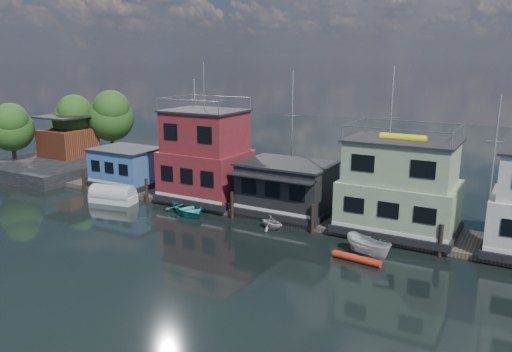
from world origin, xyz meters
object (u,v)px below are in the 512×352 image
Objects in this scene: dinghy_teal at (188,208)px; tarp_runabout at (113,196)px; houseboat_dark at (287,187)px; houseboat_green at (400,188)px; houseboat_red at (205,157)px; houseboat_blue at (127,167)px; motorboat at (369,247)px; red_kayak at (357,259)px; dinghy_white at (272,222)px.

dinghy_teal is 0.99× the size of tarp_runabout.
houseboat_green is (9.00, 0.02, 1.13)m from houseboat_dark.
houseboat_green reaches higher than tarp_runabout.
houseboat_blue is at bearing -180.00° from houseboat_red.
houseboat_red is at bearing 0.00° from houseboat_blue.
houseboat_dark is at bearing -0.14° from houseboat_red.
houseboat_green reaches higher than motorboat.
houseboat_green reaches higher than houseboat_dark.
red_kayak is at bearing -21.58° from houseboat_red.
dinghy_white is (-7.63, 2.87, 0.31)m from red_kayak.
red_kayak is (8.12, -6.36, -2.18)m from houseboat_dark.
dinghy_teal is 15.68m from red_kayak.
houseboat_red reaches higher than houseboat_dark.
dinghy_white is at bearing -7.07° from tarp_runabout.
motorboat is at bearing -89.68° from dinghy_white.
houseboat_green reaches higher than houseboat_blue.
motorboat is 23.66m from tarp_runabout.
motorboat is (8.49, -5.11, -1.73)m from houseboat_dark.
dinghy_teal is at bearing -79.04° from houseboat_red.
dinghy_white reaches higher than dinghy_teal.
houseboat_green is 4.09× the size of dinghy_white.
tarp_runabout is at bearing -149.16° from houseboat_red.
houseboat_blue is 5.12m from tarp_runabout.
red_kayak is at bearing -13.98° from houseboat_blue.
houseboat_blue is at bearing 90.73° from dinghy_white.
tarp_runabout is 15.67m from dinghy_white.
tarp_runabout reaches higher than motorboat.
dinghy_teal is at bearing 175.57° from red_kayak.
houseboat_blue is 0.54× the size of houseboat_red.
houseboat_dark is 10.06m from motorboat.
dinghy_white is at bearing -22.47° from houseboat_red.
motorboat is 1.74× the size of dinghy_white.
houseboat_red reaches higher than houseboat_blue.
houseboat_blue reaches higher than motorboat.
dinghy_white is (15.65, 0.77, -0.09)m from tarp_runabout.
dinghy_teal is 1.37× the size of red_kayak.
dinghy_white is at bearing 165.30° from red_kayak.
motorboat is 1.12× the size of red_kayak.
tarp_runabout is at bearing 104.58° from dinghy_white.
red_kayak is (25.62, -6.38, -1.97)m from houseboat_blue.
houseboat_red reaches higher than red_kayak.
dinghy_teal is at bearing -167.65° from houseboat_green.
houseboat_dark is at bearing -179.88° from houseboat_green.
houseboat_green is at bearing 0.00° from houseboat_red.
motorboat is (-0.51, -5.13, -2.86)m from houseboat_green.
red_kayak is 8.16m from dinghy_white.
houseboat_dark reaches higher than dinghy_white.
houseboat_blue is at bearing 100.62° from dinghy_teal.
motorboat is at bearing -65.72° from dinghy_teal.
houseboat_dark is at bearing -0.06° from houseboat_blue.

